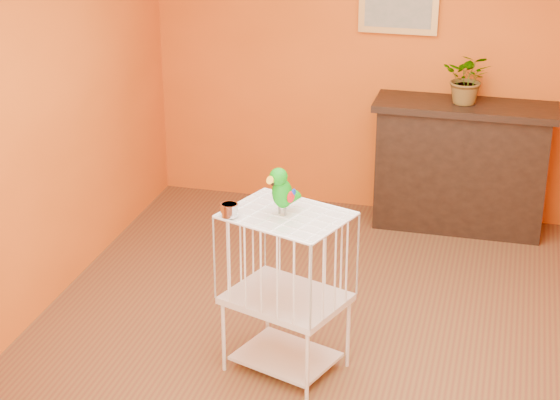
# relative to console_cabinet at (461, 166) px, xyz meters

# --- Properties ---
(ground) EXTENTS (4.50, 4.50, 0.00)m
(ground) POSITION_rel_console_cabinet_xyz_m (-0.58, -2.01, -0.52)
(ground) COLOR brown
(ground) RESTS_ON ground
(room_shell) EXTENTS (4.50, 4.50, 4.50)m
(room_shell) POSITION_rel_console_cabinet_xyz_m (-0.58, -2.01, 1.06)
(room_shell) COLOR #DA5D14
(room_shell) RESTS_ON ground
(console_cabinet) EXTENTS (1.39, 0.50, 1.03)m
(console_cabinet) POSITION_rel_console_cabinet_xyz_m (0.00, 0.00, 0.00)
(console_cabinet) COLOR black
(console_cabinet) RESTS_ON ground
(potted_plant) EXTENTS (0.41, 0.44, 0.31)m
(potted_plant) POSITION_rel_console_cabinet_xyz_m (0.00, 0.07, 0.67)
(potted_plant) COLOR #26722D
(potted_plant) RESTS_ON console_cabinet
(framed_picture) EXTENTS (0.62, 0.04, 0.50)m
(framed_picture) POSITION_rel_console_cabinet_xyz_m (-0.58, 0.21, 1.23)
(framed_picture) COLOR #BC8A43
(framed_picture) RESTS_ON room_shell
(birdcage) EXTENTS (0.79, 0.70, 1.01)m
(birdcage) POSITION_rel_console_cabinet_xyz_m (-0.83, -2.36, 0.01)
(birdcage) COLOR silver
(birdcage) RESTS_ON ground
(feed_cup) EXTENTS (0.10, 0.10, 0.07)m
(feed_cup) POSITION_rel_console_cabinet_xyz_m (-1.13, -2.47, 0.54)
(feed_cup) COLOR silver
(feed_cup) RESTS_ON birdcage
(parrot) EXTENTS (0.18, 0.25, 0.29)m
(parrot) POSITION_rel_console_cabinet_xyz_m (-0.85, -2.36, 0.64)
(parrot) COLOR #59544C
(parrot) RESTS_ON birdcage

